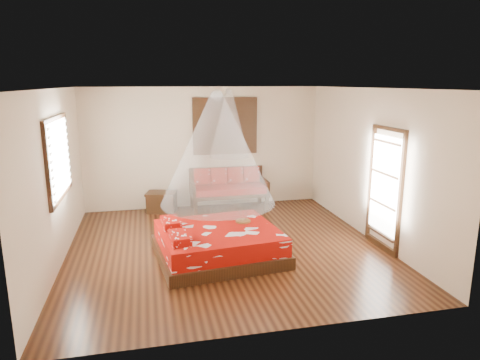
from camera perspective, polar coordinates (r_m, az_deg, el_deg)
The scene contains 10 objects.
room at distance 7.39m, azimuth -1.97°, elevation 1.20°, with size 5.54×5.54×2.84m.
bed at distance 7.30m, azimuth -3.01°, elevation -8.38°, with size 2.20×2.03×0.63m.
daybed at distance 9.95m, azimuth -1.57°, elevation -0.91°, with size 1.76×0.78×0.94m.
storage_chest at distance 9.93m, azimuth -10.40°, elevation -2.87°, with size 0.77×0.64×0.46m.
shutter_panel at distance 10.05m, azimuth -1.99°, elevation 7.21°, with size 1.52×0.06×1.32m.
window_left at distance 7.54m, azimuth -23.00°, elevation 2.74°, with size 0.10×1.74×1.34m.
glazed_door at distance 7.87m, azimuth 18.72°, elevation -1.21°, with size 0.08×1.02×2.16m.
wine_tray at distance 7.53m, azimuth 0.42°, elevation -5.19°, with size 0.27×0.27×0.21m.
mosquito_net_main at distance 6.88m, azimuth -3.03°, elevation 4.14°, with size 1.88×1.88×1.80m, color white.
mosquito_net_daybed at distance 9.58m, azimuth -1.48°, elevation 7.53°, with size 0.89×0.89×1.50m, color white.
Camera 1 is at (-1.32, -7.11, 2.90)m, focal length 32.00 mm.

